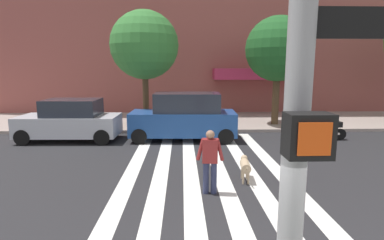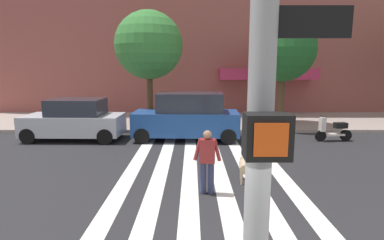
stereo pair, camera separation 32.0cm
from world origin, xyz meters
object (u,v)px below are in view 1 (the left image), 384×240
(dog_on_leash, at_px, (245,165))
(street_tree_nearest, at_px, (144,45))
(parked_car_behind_first, at_px, (184,117))
(traffic_light_pole, at_px, (307,9))
(parked_car_near_curb, at_px, (70,121))
(parked_scooter, at_px, (329,129))
(street_tree_middle, at_px, (278,49))
(pedestrian_dog_walker, at_px, (210,158))

(dog_on_leash, bearing_deg, street_tree_nearest, 115.93)
(parked_car_behind_first, xyz_separation_m, dog_on_leash, (1.67, -5.05, -0.57))
(parked_car_behind_first, bearing_deg, traffic_light_pole, -86.57)
(traffic_light_pole, xyz_separation_m, dog_on_leash, (0.99, 6.24, -3.08))
(parked_car_near_curb, xyz_separation_m, parked_car_behind_first, (4.96, -0.00, 0.14))
(traffic_light_pole, xyz_separation_m, parked_scooter, (5.68, 11.01, -3.04))
(parked_scooter, relative_size, street_tree_nearest, 0.28)
(traffic_light_pole, bearing_deg, street_tree_nearest, 100.86)
(traffic_light_pole, height_order, street_tree_middle, traffic_light_pole)
(parked_car_near_curb, distance_m, parked_scooter, 11.32)
(parked_car_behind_first, distance_m, dog_on_leash, 5.35)
(parked_car_behind_first, height_order, street_tree_nearest, street_tree_nearest)
(street_tree_middle, bearing_deg, traffic_light_pole, -106.64)
(parked_car_behind_first, height_order, parked_scooter, parked_car_behind_first)
(street_tree_nearest, height_order, street_tree_middle, street_tree_nearest)
(parked_car_near_curb, bearing_deg, traffic_light_pole, -63.47)
(parked_car_near_curb, height_order, street_tree_middle, street_tree_middle)
(street_tree_nearest, bearing_deg, parked_scooter, -17.72)
(parked_car_near_curb, height_order, parked_scooter, parked_car_near_curb)
(parked_car_near_curb, xyz_separation_m, street_tree_nearest, (3.01, 2.38, 3.37))
(traffic_light_pole, distance_m, pedestrian_dog_walker, 5.97)
(traffic_light_pole, distance_m, street_tree_nearest, 13.93)
(traffic_light_pole, relative_size, street_tree_nearest, 1.00)
(traffic_light_pole, bearing_deg, pedestrian_dog_walker, 90.92)
(parked_car_near_curb, bearing_deg, parked_scooter, -1.39)
(parked_scooter, distance_m, dog_on_leash, 6.69)
(street_tree_nearest, bearing_deg, traffic_light_pole, -79.14)
(traffic_light_pole, xyz_separation_m, street_tree_middle, (4.22, 14.13, 0.57))
(street_tree_nearest, distance_m, dog_on_leash, 9.09)
(traffic_light_pole, relative_size, street_tree_middle, 1.03)
(street_tree_nearest, relative_size, pedestrian_dog_walker, 3.54)
(dog_on_leash, bearing_deg, traffic_light_pole, -99.02)
(traffic_light_pole, distance_m, parked_scooter, 12.76)
(parked_car_behind_first, distance_m, street_tree_middle, 6.45)
(parked_car_near_curb, height_order, street_tree_nearest, street_tree_nearest)
(traffic_light_pole, bearing_deg, parked_car_behind_first, 93.43)
(parked_scooter, bearing_deg, street_tree_nearest, 162.28)
(street_tree_nearest, relative_size, dog_on_leash, 5.65)
(parked_car_near_curb, bearing_deg, street_tree_middle, 16.08)
(traffic_light_pole, relative_size, pedestrian_dog_walker, 3.54)
(street_tree_middle, distance_m, pedestrian_dog_walker, 10.26)
(street_tree_nearest, bearing_deg, parked_car_near_curb, -141.74)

